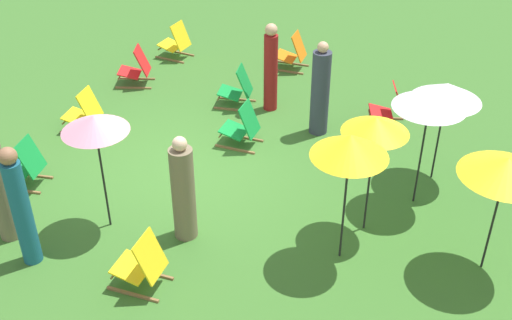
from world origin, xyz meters
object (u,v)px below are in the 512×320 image
at_px(deckchair_12, 176,42).
at_px(umbrella_0, 350,146).
at_px(deckchair_10, 136,68).
at_px(umbrella_5, 95,124).
at_px(person_2, 320,91).
at_px(umbrella_2, 507,167).
at_px(person_1, 271,68).
at_px(deckchair_0, 390,108).
at_px(deckchair_8, 237,89).
at_px(deckchair_13, 24,165).
at_px(person_0, 21,208).
at_px(deckchair_11, 84,113).
at_px(umbrella_3, 376,125).
at_px(umbrella_1, 430,100).
at_px(deckchair_5, 292,53).
at_px(deckchair_7, 142,264).
at_px(person_4, 183,191).
at_px(umbrella_4, 447,92).
at_px(deckchair_4, 242,127).

relative_size(deckchair_12, umbrella_0, 0.42).
height_order(deckchair_10, umbrella_5, umbrella_5).
xyz_separation_m(deckchair_12, person_2, (2.25, 3.88, 0.47)).
height_order(deckchair_12, umbrella_2, umbrella_2).
bearing_deg(person_1, deckchair_0, 97.58).
height_order(deckchair_8, umbrella_5, umbrella_5).
bearing_deg(deckchair_13, person_0, 30.04).
bearing_deg(deckchair_10, deckchair_11, -16.46).
distance_m(deckchair_13, umbrella_3, 5.65).
bearing_deg(umbrella_1, deckchair_13, -75.96).
height_order(deckchair_5, umbrella_3, umbrella_3).
xyz_separation_m(deckchair_12, person_1, (1.66, 2.77, 0.49)).
xyz_separation_m(deckchair_10, umbrella_1, (2.35, 6.05, 1.43)).
xyz_separation_m(deckchair_7, person_0, (0.03, -1.71, 0.54)).
distance_m(deckchair_10, umbrella_2, 8.08).
bearing_deg(person_4, person_0, 45.72).
bearing_deg(umbrella_3, person_1, -142.10).
bearing_deg(person_4, deckchair_7, 97.23).
bearing_deg(deckchair_13, person_2, 120.49).
bearing_deg(deckchair_13, person_1, 134.23).
relative_size(deckchair_11, umbrella_0, 0.42).
relative_size(deckchair_11, deckchair_13, 1.00).
relative_size(deckchair_5, person_1, 0.47).
relative_size(deckchair_5, deckchair_10, 0.97).
relative_size(deckchair_13, umbrella_5, 0.45).
height_order(umbrella_2, umbrella_3, umbrella_3).
bearing_deg(deckchair_12, umbrella_3, 55.34).
relative_size(deckchair_13, person_4, 0.50).
xyz_separation_m(deckchair_11, person_1, (-1.90, 3.01, 0.49)).
relative_size(deckchair_11, deckchair_12, 1.00).
xyz_separation_m(deckchair_11, umbrella_1, (0.31, 6.07, 1.43)).
height_order(umbrella_0, umbrella_1, umbrella_0).
bearing_deg(umbrella_2, deckchair_8, -125.08).
xyz_separation_m(deckchair_0, umbrella_4, (1.50, 0.95, 1.21)).
relative_size(deckchair_7, deckchair_12, 1.00).
bearing_deg(deckchair_7, umbrella_0, 121.93).
relative_size(umbrella_5, person_0, 1.01).
relative_size(deckchair_7, person_0, 0.45).
height_order(deckchair_8, deckchair_11, same).
relative_size(deckchair_0, umbrella_1, 0.45).
height_order(deckchair_4, person_0, person_0).
height_order(deckchair_11, umbrella_5, umbrella_5).
distance_m(person_0, person_1, 5.59).
bearing_deg(umbrella_3, umbrella_4, 153.72).
bearing_deg(deckchair_12, person_1, 66.97).
bearing_deg(deckchair_8, person_0, -20.27).
distance_m(deckchair_12, umbrella_0, 7.58).
bearing_deg(deckchair_0, deckchair_7, -40.06).
relative_size(deckchair_7, deckchair_10, 0.97).
bearing_deg(deckchair_5, person_1, 3.59).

